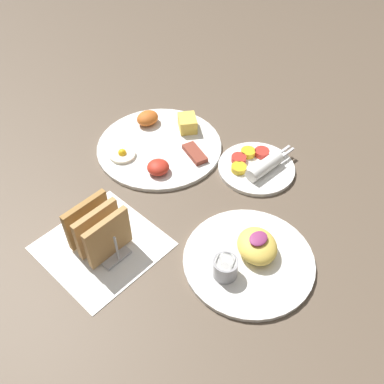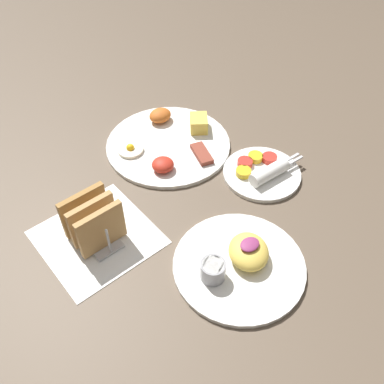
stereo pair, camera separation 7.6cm
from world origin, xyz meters
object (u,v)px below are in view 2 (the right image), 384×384
plate_foreground (239,262)px  toast_rack (93,222)px  plate_condiments (262,172)px  plate_breakfast (169,142)px

plate_foreground → toast_rack: bearing=125.9°
plate_condiments → toast_rack: bearing=167.1°
plate_breakfast → toast_rack: size_ratio=2.69×
plate_condiments → toast_rack: size_ratio=1.64×
plate_breakfast → plate_foreground: (-0.12, -0.38, 0.00)m
plate_breakfast → plate_foreground: plate_foreground is taller
plate_breakfast → plate_condiments: size_ratio=1.64×
plate_foreground → toast_rack: size_ratio=2.22×
plate_condiments → toast_rack: toast_rack is taller
plate_breakfast → plate_condiments: 0.25m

